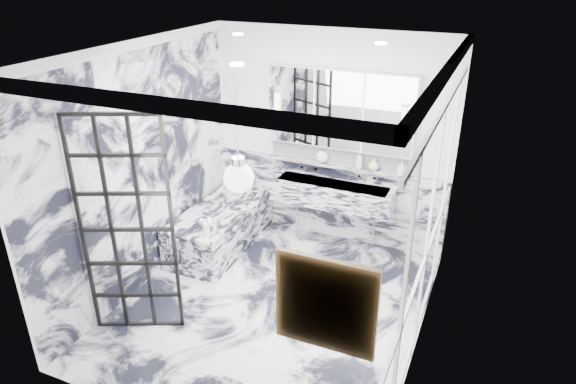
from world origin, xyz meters
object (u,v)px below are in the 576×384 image
at_px(crittall_door, 127,230).
at_px(bathtub, 221,227).
at_px(trough_sink, 332,194).
at_px(mirror_cabinet, 340,110).

height_order(crittall_door, bathtub, crittall_door).
relative_size(trough_sink, bathtub, 0.97).
bearing_deg(trough_sink, crittall_door, -117.96).
distance_m(crittall_door, mirror_cabinet, 2.97).
height_order(crittall_door, trough_sink, crittall_door).
height_order(mirror_cabinet, bathtub, mirror_cabinet).
distance_m(trough_sink, bathtub, 1.55).
bearing_deg(trough_sink, mirror_cabinet, 90.00).
bearing_deg(mirror_cabinet, crittall_door, -116.38).
xyz_separation_m(crittall_door, bathtub, (-0.04, 1.77, -0.88)).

